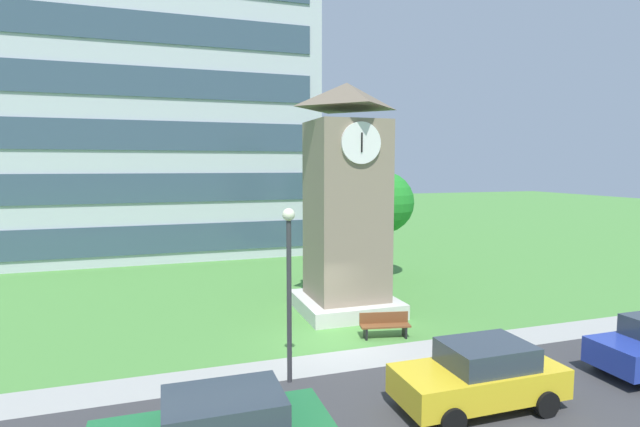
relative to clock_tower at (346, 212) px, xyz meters
name	(u,v)px	position (x,y,z in m)	size (l,w,h in m)	color
ground_plane	(335,340)	(-1.66, -3.18, -4.24)	(160.00, 160.00, 0.00)	#4C893D
kerb_strip	(354,359)	(-1.66, -5.00, -4.24)	(120.00, 1.60, 0.01)	#9E9E99
office_building	(153,95)	(-7.65, 18.77, 6.96)	(21.64, 12.18, 22.40)	#B7BCC6
clock_tower	(346,212)	(0.00, 0.00, 0.00)	(3.98, 3.98, 9.55)	gray
park_bench	(385,325)	(0.16, -3.46, -3.78)	(1.86, 0.84, 0.88)	brown
street_lamp	(289,273)	(-4.03, -5.91, -1.07)	(0.36, 0.36, 5.01)	#333338
tree_streetside	(383,203)	(4.12, 5.10, -0.09)	(3.36, 3.36, 5.87)	#513823
parked_car_yellow	(480,375)	(0.21, -8.88, -3.38)	(4.31, 2.04, 1.69)	gold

